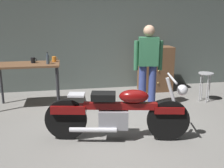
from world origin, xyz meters
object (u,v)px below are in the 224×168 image
mug_black_matte (33,60)px  shop_stool (205,79)px  bottle (48,59)px  person_standing (148,63)px  motorcycle (118,112)px  mug_orange_travel (54,59)px  wooden_dresser (155,69)px  mug_green_speckled (48,60)px

mug_black_matte → shop_stool: bearing=-6.4°
shop_stool → bottle: (-3.33, 0.23, 0.50)m
person_standing → mug_black_matte: person_standing is taller
motorcycle → person_standing: person_standing is taller
mug_black_matte → mug_orange_travel: bearing=8.8°
wooden_dresser → mug_green_speckled: 2.64m
mug_green_speckled → mug_black_matte: bearing=-174.0°
person_standing → mug_green_speckled: 2.06m
person_standing → shop_stool: person_standing is taller
person_standing → shop_stool: (1.37, 0.16, -0.43)m
wooden_dresser → mug_black_matte: size_ratio=8.77×
motorcycle → mug_green_speckled: bearing=131.1°
wooden_dresser → mug_green_speckled: wooden_dresser is taller
wooden_dresser → mug_orange_travel: (-2.43, -0.53, 0.41)m
shop_stool → mug_orange_travel: (-3.22, 0.47, 0.46)m
mug_black_matte → person_standing: bearing=-14.2°
shop_stool → mug_black_matte: size_ratio=5.10×
wooden_dresser → mug_green_speckled: size_ratio=10.83×
motorcycle → person_standing: size_ratio=1.29×
shop_stool → person_standing: bearing=-173.1°
motorcycle → mug_orange_travel: size_ratio=17.85×
motorcycle → bottle: size_ratio=8.97×
wooden_dresser → bottle: (-2.54, -0.77, 0.45)m
person_standing → mug_orange_travel: person_standing is taller
motorcycle → person_standing: 1.65m
bottle → mug_black_matte: bearing=149.4°
shop_stool → bottle: size_ratio=2.66×
shop_stool → bottle: 3.38m
wooden_dresser → bottle: 2.69m
mug_orange_travel → mug_black_matte: bearing=-171.2°
wooden_dresser → mug_black_matte: (-2.84, -0.60, 0.41)m
mug_orange_travel → shop_stool: bearing=-8.3°
mug_orange_travel → bottle: bottle is taller
wooden_dresser → bottle: size_ratio=4.56×
person_standing → bottle: 2.00m
person_standing → bottle: person_standing is taller
mug_black_matte → motorcycle: bearing=-53.6°
mug_green_speckled → mug_black_matte: (-0.29, -0.03, 0.01)m
wooden_dresser → bottle: bearing=-163.0°
person_standing → mug_orange_travel: bearing=-9.6°
mug_green_speckled → person_standing: bearing=-17.0°
mug_orange_travel → bottle: 0.27m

